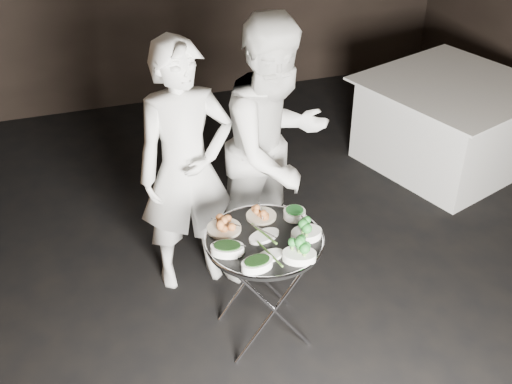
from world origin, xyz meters
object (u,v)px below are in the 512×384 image
object	(u,v)px
serving_tray	(264,240)
waiter_left	(186,169)
waiter_right	(276,149)
tray_stand	(264,283)
dining_table	(449,124)

from	to	relation	value
serving_tray	waiter_left	world-z (taller)	waiter_left
waiter_left	waiter_right	bearing A→B (deg)	-3.49
tray_stand	dining_table	size ratio (longest dim) A/B	0.54
waiter_right	waiter_left	bearing A→B (deg)	156.27
serving_tray	waiter_right	distance (m)	0.76
serving_tray	waiter_right	size ratio (longest dim) A/B	0.38
tray_stand	dining_table	distance (m)	2.64
serving_tray	waiter_right	bearing A→B (deg)	65.54
tray_stand	dining_table	bearing A→B (deg)	33.89
dining_table	waiter_right	bearing A→B (deg)	-156.98
tray_stand	waiter_right	world-z (taller)	waiter_right
serving_tray	dining_table	bearing A→B (deg)	33.89
tray_stand	serving_tray	bearing A→B (deg)	90.00
waiter_right	serving_tray	bearing A→B (deg)	-138.00
serving_tray	dining_table	distance (m)	2.66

